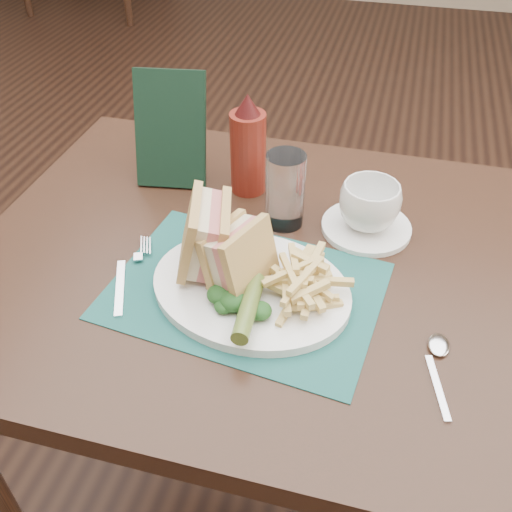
{
  "coord_description": "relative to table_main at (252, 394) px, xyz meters",
  "views": [
    {
      "loc": [
        0.19,
        -1.18,
        1.34
      ],
      "look_at": [
        0.02,
        -0.56,
        0.8
      ],
      "focal_mm": 40.0,
      "sensor_mm": 36.0,
      "label": 1
    }
  ],
  "objects": [
    {
      "name": "fries_pile",
      "position": [
        0.09,
        -0.08,
        0.42
      ],
      "size": [
        0.18,
        0.2,
        0.05
      ],
      "primitive_type": null,
      "color": "tan",
      "rests_on": "plate"
    },
    {
      "name": "placemat",
      "position": [
        0.01,
        -0.09,
        0.38
      ],
      "size": [
        0.42,
        0.32,
        0.0
      ],
      "primitive_type": "cube",
      "rotation": [
        0.0,
        0.0,
        -0.12
      ],
      "color": "#19504B",
      "rests_on": "table_main"
    },
    {
      "name": "ketchup_bottle",
      "position": [
        -0.05,
        0.18,
        0.47
      ],
      "size": [
        0.07,
        0.07,
        0.19
      ],
      "primitive_type": null,
      "rotation": [
        0.0,
        0.0,
        0.05
      ],
      "color": "#621910",
      "rests_on": "table_main"
    },
    {
      "name": "kale_garnish",
      "position": [
        0.03,
        -0.14,
        0.41
      ],
      "size": [
        0.11,
        0.08,
        0.03
      ],
      "primitive_type": null,
      "color": "#143814",
      "rests_on": "plate"
    },
    {
      "name": "coffee_cup",
      "position": [
        0.17,
        0.11,
        0.42
      ],
      "size": [
        0.14,
        0.14,
        0.08
      ],
      "primitive_type": "imported",
      "rotation": [
        0.0,
        0.0,
        0.75
      ],
      "color": "white",
      "rests_on": "saucer"
    },
    {
      "name": "saucer",
      "position": [
        0.17,
        0.11,
        0.38
      ],
      "size": [
        0.18,
        0.18,
        0.01
      ],
      "primitive_type": "cylinder",
      "rotation": [
        0.0,
        0.0,
        -0.27
      ],
      "color": "white",
      "rests_on": "table_main"
    },
    {
      "name": "wall_back",
      "position": [
        0.0,
        4.0,
        -0.38
      ],
      "size": [
        6.0,
        0.0,
        6.0
      ],
      "primitive_type": "plane",
      "rotation": [
        1.57,
        0.0,
        0.0
      ],
      "color": "tan",
      "rests_on": "ground"
    },
    {
      "name": "fork",
      "position": [
        -0.17,
        -0.1,
        0.38
      ],
      "size": [
        0.1,
        0.17,
        0.01
      ],
      "primitive_type": null,
      "rotation": [
        0.0,
        0.0,
        0.4
      ],
      "color": "silver",
      "rests_on": "placemat"
    },
    {
      "name": "drinking_glass",
      "position": [
        0.03,
        0.09,
        0.44
      ],
      "size": [
        0.08,
        0.08,
        0.13
      ],
      "primitive_type": "cylinder",
      "rotation": [
        0.0,
        0.0,
        -0.21
      ],
      "color": "white",
      "rests_on": "table_main"
    },
    {
      "name": "spoon",
      "position": [
        0.29,
        -0.17,
        0.38
      ],
      "size": [
        0.07,
        0.15,
        0.01
      ],
      "primitive_type": null,
      "rotation": [
        0.0,
        0.0,
        0.26
      ],
      "color": "silver",
      "rests_on": "table_main"
    },
    {
      "name": "check_presenter",
      "position": [
        -0.2,
        0.18,
        0.48
      ],
      "size": [
        0.14,
        0.1,
        0.2
      ],
      "primitive_type": "cube",
      "rotation": [
        -0.31,
        0.0,
        0.15
      ],
      "color": "black",
      "rests_on": "table_main"
    },
    {
      "name": "plate",
      "position": [
        0.02,
        -0.09,
        0.38
      ],
      "size": [
        0.34,
        0.29,
        0.01
      ],
      "primitive_type": null,
      "rotation": [
        0.0,
        0.0,
        -0.19
      ],
      "color": "white",
      "rests_on": "placemat"
    },
    {
      "name": "table_main",
      "position": [
        0.0,
        0.0,
        0.0
      ],
      "size": [
        0.9,
        0.75,
        0.75
      ],
      "primitive_type": null,
      "color": "black",
      "rests_on": "ground"
    },
    {
      "name": "pickle_spear",
      "position": [
        0.04,
        -0.16,
        0.41
      ],
      "size": [
        0.03,
        0.12,
        0.03
      ],
      "primitive_type": "cylinder",
      "rotation": [
        1.54,
        0.0,
        0.07
      ],
      "color": "#485E23",
      "rests_on": "plate"
    },
    {
      "name": "sandwich_half_b",
      "position": [
        -0.01,
        -0.08,
        0.44
      ],
      "size": [
        0.11,
        0.12,
        0.1
      ],
      "primitive_type": null,
      "rotation": [
        0.0,
        -0.24,
        -0.38
      ],
      "color": "tan",
      "rests_on": "plate"
    },
    {
      "name": "sandwich_half_a",
      "position": [
        -0.07,
        -0.07,
        0.45
      ],
      "size": [
        0.11,
        0.13,
        0.12
      ],
      "primitive_type": null,
      "rotation": [
        0.0,
        0.24,
        0.27
      ],
      "color": "tan",
      "rests_on": "plate"
    },
    {
      "name": "floor",
      "position": [
        0.0,
        0.5,
        -0.38
      ],
      "size": [
        7.0,
        7.0,
        0.0
      ],
      "primitive_type": "plane",
      "color": "black",
      "rests_on": "ground"
    }
  ]
}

